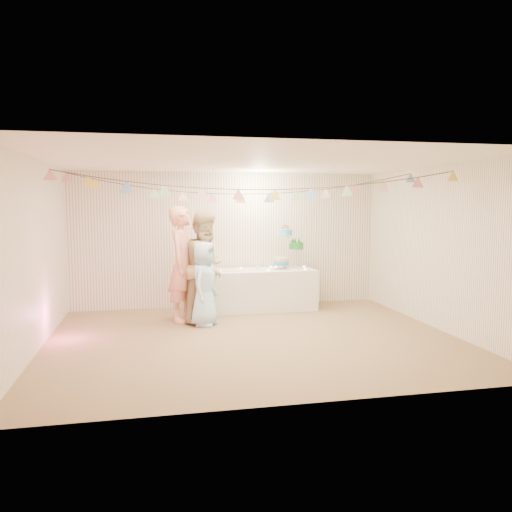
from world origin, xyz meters
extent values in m
plane|color=olive|center=(0.00, 0.00, 0.00)|extent=(6.00, 6.00, 0.00)
plane|color=white|center=(0.00, 0.00, 2.60)|extent=(6.00, 6.00, 0.00)
plane|color=white|center=(0.00, 2.50, 1.30)|extent=(6.00, 6.00, 0.00)
plane|color=white|center=(0.00, -2.50, 1.30)|extent=(6.00, 6.00, 0.00)
plane|color=white|center=(-3.00, 0.00, 1.30)|extent=(5.00, 5.00, 0.00)
plane|color=white|center=(3.00, 0.00, 1.30)|extent=(5.00, 5.00, 0.00)
cube|color=white|center=(0.55, 2.03, 0.38)|extent=(2.03, 0.81, 0.76)
cylinder|color=white|center=(-0.01, 1.98, 0.76)|extent=(0.37, 0.37, 0.02)
imported|color=#FCA284|center=(-0.94, 1.39, 0.98)|extent=(0.72, 0.84, 1.96)
imported|color=tan|center=(-0.57, 1.24, 0.94)|extent=(1.11, 1.15, 1.87)
imported|color=#B3E4FD|center=(-0.63, 0.98, 0.69)|extent=(0.70, 0.80, 1.38)
cylinder|color=#FFD88C|center=(-0.25, 1.88, 0.78)|extent=(0.04, 0.04, 0.03)
cylinder|color=#FFD88C|center=(0.20, 2.21, 0.78)|extent=(0.04, 0.04, 0.03)
cylinder|color=#FFD88C|center=(0.65, 1.81, 0.78)|extent=(0.04, 0.04, 0.03)
cylinder|color=#FFD88C|center=(0.90, 2.25, 0.78)|extent=(0.04, 0.04, 0.03)
cylinder|color=#FFD88C|center=(1.37, 1.85, 0.78)|extent=(0.04, 0.04, 0.03)
cylinder|color=#FFD88C|center=(1.45, 2.18, 0.78)|extent=(0.04, 0.04, 0.03)
cylinder|color=#FFD88C|center=(0.81, 2.27, 0.78)|extent=(0.04, 0.04, 0.03)
camera|label=1|loc=(-1.46, -7.10, 1.98)|focal=35.00mm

